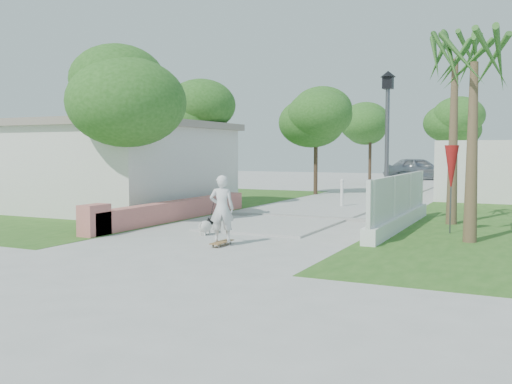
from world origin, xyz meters
The scene contains 20 objects.
ground centered at (0.00, 0.00, 0.00)m, with size 90.00×90.00×0.00m, color #B7B7B2.
path_strip centered at (0.00, 20.00, 0.03)m, with size 3.20×36.00×0.06m, color #B7B7B2.
curb centered at (0.00, 6.00, 0.05)m, with size 6.50×0.25×0.10m, color #999993.
grass_left centered at (-7.00, 8.00, 0.01)m, with size 8.00×20.00×0.01m, color #2B5B1C.
pink_wall centered at (-3.30, 3.55, 0.31)m, with size 0.45×8.20×0.80m.
house_left centered at (-8.00, 6.00, 1.64)m, with size 8.40×7.40×3.23m.
lattice_fence centered at (3.40, 5.00, 0.54)m, with size 0.35×7.00×1.50m.
street_lamp centered at (2.90, 5.50, 2.43)m, with size 0.44×0.44×4.44m.
bollard centered at (0.20, 10.00, 0.58)m, with size 0.14×0.14×1.09m.
patio_umbrella centered at (4.80, 4.50, 1.69)m, with size 0.36×0.36×2.30m.
tree_left_near centered at (-4.48, 2.98, 3.82)m, with size 3.60×3.60×5.28m.
tree_left_mid centered at (-5.48, 8.48, 3.50)m, with size 3.20×3.20×4.85m.
tree_path_left centered at (-2.98, 15.98, 3.82)m, with size 3.40×3.40×5.23m.
tree_path_right centered at (3.22, 19.98, 3.49)m, with size 3.00×3.00×4.79m.
tree_path_far centered at (-2.78, 25.98, 3.82)m, with size 3.20×3.20×5.17m.
palm_far centered at (4.60, 6.50, 4.48)m, with size 1.80×1.80×5.30m.
palm_near centered at (5.40, 3.20, 3.95)m, with size 1.80×1.80×4.70m.
skateboarder centered at (-0.18, 0.86, 0.72)m, with size 1.52×1.89×1.61m.
dog centered at (-0.82, 1.56, 0.23)m, with size 0.31×0.63×0.43m.
parked_car centered at (-0.68, 32.13, 0.86)m, with size 2.04×5.06×1.72m, color #A8A9AF.
Camera 1 is at (6.60, -10.97, 2.14)m, focal length 40.00 mm.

